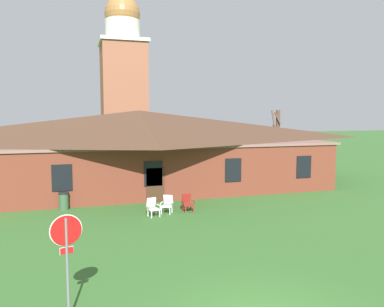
# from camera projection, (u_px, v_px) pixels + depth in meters

# --- Properties ---
(brick_building) EXTENTS (26.93, 10.40, 5.58)m
(brick_building) POSITION_uv_depth(u_px,v_px,m) (139.00, 149.00, 27.55)
(brick_building) COLOR brown
(brick_building) RESTS_ON ground
(dome_tower) EXTENTS (5.18, 5.18, 19.14)m
(dome_tower) POSITION_uv_depth(u_px,v_px,m) (124.00, 84.00, 42.70)
(dome_tower) COLOR #93563D
(dome_tower) RESTS_ON ground
(stop_sign) EXTENTS (0.79, 0.21, 2.78)m
(stop_sign) POSITION_uv_depth(u_px,v_px,m) (67.00, 246.00, 9.59)
(stop_sign) COLOR slate
(stop_sign) RESTS_ON ground
(lawn_chair_by_porch) EXTENTS (0.73, 0.78, 0.96)m
(lawn_chair_by_porch) POSITION_uv_depth(u_px,v_px,m) (153.00, 207.00, 19.90)
(lawn_chair_by_porch) COLOR silver
(lawn_chair_by_porch) RESTS_ON ground
(lawn_chair_near_door) EXTENTS (0.82, 0.86, 0.96)m
(lawn_chair_near_door) POSITION_uv_depth(u_px,v_px,m) (167.00, 204.00, 20.56)
(lawn_chair_near_door) COLOR silver
(lawn_chair_near_door) RESTS_ON ground
(lawn_chair_left_end) EXTENTS (0.66, 0.69, 0.96)m
(lawn_chair_left_end) POSITION_uv_depth(u_px,v_px,m) (187.00, 202.00, 20.90)
(lawn_chair_left_end) COLOR maroon
(lawn_chair_left_end) RESTS_ON ground
(bare_tree_beside_building) EXTENTS (1.77, 1.65, 5.70)m
(bare_tree_beside_building) POSITION_uv_depth(u_px,v_px,m) (278.00, 139.00, 34.13)
(bare_tree_beside_building) COLOR brown
(bare_tree_beside_building) RESTS_ON ground
(trash_bin) EXTENTS (0.56, 0.56, 0.98)m
(trash_bin) POSITION_uv_depth(u_px,v_px,m) (64.00, 201.00, 21.25)
(trash_bin) COLOR #335638
(trash_bin) RESTS_ON ground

